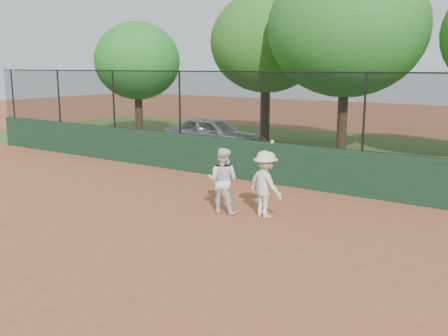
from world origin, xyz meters
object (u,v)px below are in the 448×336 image
Objects in this scene: tree_2 at (347,28)px; tree_0 at (137,61)px; player_second at (223,181)px; player_main at (265,184)px; tree_1 at (267,42)px; parked_car at (213,134)px.

tree_0 is at bearing -176.28° from tree_2.
tree_2 is at bearing 3.72° from tree_0.
player_second is 9.27m from tree_2.
player_second is 1.00m from player_main.
tree_2 is at bearing -18.57° from tree_1.
parked_car is at bearing -10.32° from tree_0.
player_main is 13.59m from tree_0.
tree_1 is at bearing 19.21° from tree_0.
tree_0 is (-11.00, 7.47, 2.80)m from player_main.
player_main is 11.43m from tree_1.
parked_car is 5.69m from tree_0.
parked_car is 0.62× the size of tree_1.
parked_car is at bearing -162.50° from tree_2.
tree_1 is (0.80, 2.84, 3.64)m from parked_car.
player_second is at bearing -162.92° from player_main.
tree_1 is at bearing -78.20° from player_second.
player_main is at bearing -142.30° from parked_car.
tree_1 reaches higher than tree_0.
tree_0 is (-4.84, 0.88, 2.87)m from parked_car.
player_second is 11.26m from tree_1.
tree_0 is at bearing -50.28° from player_second.
tree_2 is at bearing -99.67° from player_second.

